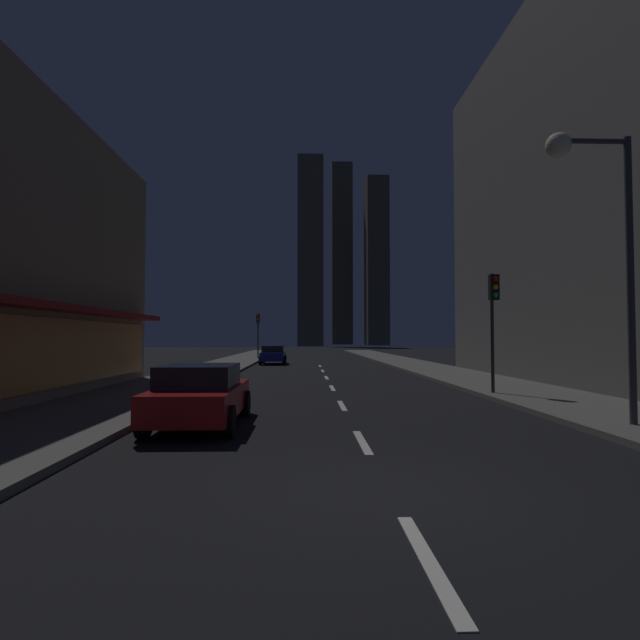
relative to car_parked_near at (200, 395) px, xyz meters
The scene contains 14 objects.
ground_plane 27.19m from the car_parked_near, 82.39° to the left, with size 78.00×136.00×0.10m, color black.
sidewalk_right 28.96m from the car_parked_near, 68.52° to the left, with size 4.00×76.00×0.15m, color #605E59.
sidewalk_left 27.16m from the car_parked_near, 97.19° to the left, with size 4.00×76.00×0.15m, color #605E59.
lane_marking_center 9.29m from the car_parked_near, 67.14° to the left, with size 0.16×33.40×0.01m.
building_apartment_right 22.64m from the car_parked_near, 31.14° to the left, with size 11.00×20.00×17.64m, color slate.
skyscraper_distant_tall 111.61m from the car_parked_near, 87.94° to the left, with size 6.24×8.94×46.47m, color #524E3D.
skyscraper_distant_mid 143.79m from the car_parked_near, 84.25° to the left, with size 6.32×7.63×56.25m, color #474335.
skyscraper_distant_short 127.10m from the car_parked_near, 79.63° to the left, with size 5.96×8.51×46.25m, color #4F4B3B.
car_parked_near is the anchor object (origin of this frame).
car_parked_far 26.98m from the car_parked_near, 90.00° to the left, with size 1.98×4.24×1.45m.
fire_hydrant_far_left 12.74m from the car_parked_near, 100.41° to the left, with size 0.42×0.30×0.65m.
traffic_light_near_right 10.83m from the car_parked_near, 30.36° to the left, with size 0.32×0.48×4.20m.
traffic_light_far_left 34.57m from the car_parked_near, 93.16° to the left, with size 0.32×0.48×4.20m.
street_lamp_right 10.01m from the car_parked_near, ahead, with size 1.96×0.56×6.58m.
Camera 1 is at (-1.16, -6.59, 2.08)m, focal length 27.50 mm.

